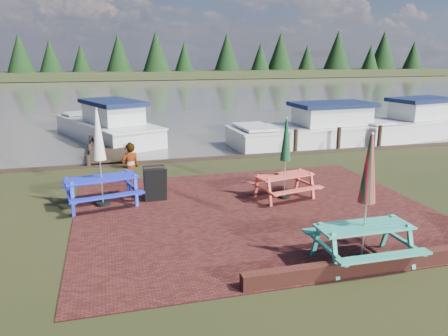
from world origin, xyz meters
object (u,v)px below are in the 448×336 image
object	(u,v)px
picnic_table_teal	(365,220)
picnic_table_blue	(101,173)
picnic_table_red	(285,171)
jetty	(109,140)
person	(129,143)
boat_near	(317,131)
boat_far	(410,125)
boat_jetty	(108,127)
chalkboard	(155,184)

from	to	relation	value
picnic_table_teal	picnic_table_blue	bearing A→B (deg)	136.19
picnic_table_teal	picnic_table_red	xyz separation A→B (m)	(0.06, 4.02, -0.10)
jetty	person	world-z (taller)	person
boat_near	boat_far	size ratio (longest dim) A/B	1.09
picnic_table_teal	boat_jetty	xyz separation A→B (m)	(-4.60, 15.13, -0.43)
boat_far	jetty	bearing A→B (deg)	71.98
picnic_table_blue	boat_jetty	distance (m)	10.43
chalkboard	jetty	world-z (taller)	chalkboard
picnic_table_blue	boat_jetty	world-z (taller)	picnic_table_blue
picnic_table_blue	picnic_table_red	bearing A→B (deg)	-19.60
jetty	person	distance (m)	5.02
picnic_table_red	person	bearing A→B (deg)	119.25
picnic_table_blue	boat_near	xyz separation A→B (m)	(9.65, 6.77, -0.47)
person	boat_far	bearing A→B (deg)	176.94
chalkboard	person	world-z (taller)	person
boat_near	person	distance (m)	9.19
boat_jetty	boat_far	bearing A→B (deg)	-34.86
boat_jetty	chalkboard	bearing A→B (deg)	-105.97
boat_jetty	boat_near	distance (m)	10.08
picnic_table_teal	boat_jetty	size ratio (longest dim) A/B	0.32
boat_far	picnic_table_teal	bearing A→B (deg)	127.73
picnic_table_teal	picnic_table_red	distance (m)	4.02
chalkboard	jetty	distance (m)	8.84
picnic_table_blue	person	xyz separation A→B (m)	(0.94, 3.85, -0.01)
picnic_table_blue	boat_far	distance (m)	16.62
chalkboard	boat_jetty	xyz separation A→B (m)	(-1.15, 10.41, -0.04)
boat_near	chalkboard	bearing A→B (deg)	126.70
picnic_table_teal	boat_far	distance (m)	15.60
chalkboard	boat_far	bearing A→B (deg)	26.22
picnic_table_blue	boat_near	bearing A→B (deg)	23.37
boat_jetty	picnic_table_teal	bearing A→B (deg)	-95.37
picnic_table_teal	chalkboard	world-z (taller)	picnic_table_teal
picnic_table_blue	jetty	world-z (taller)	picnic_table_blue
boat_jetty	boat_near	world-z (taller)	boat_jetty
chalkboard	person	xyz separation A→B (m)	(-0.46, 3.84, 0.40)
picnic_table_teal	person	size ratio (longest dim) A/B	1.42
picnic_table_blue	jetty	size ratio (longest dim) A/B	0.28
picnic_table_blue	boat_jetty	xyz separation A→B (m)	(0.26, 10.42, -0.45)
picnic_table_red	chalkboard	bearing A→B (deg)	156.88
jetty	boat_near	world-z (taller)	boat_near
boat_far	picnic_table_blue	bearing A→B (deg)	103.77
person	boat_jetty	bearing A→B (deg)	-100.20
chalkboard	boat_jetty	bearing A→B (deg)	94.89
chalkboard	jetty	size ratio (longest dim) A/B	0.11
jetty	boat_near	size ratio (longest dim) A/B	1.14
picnic_table_teal	jetty	xyz separation A→B (m)	(-4.57, 13.48, -0.77)
picnic_table_teal	boat_far	xyz separation A→B (m)	(10.15, 11.83, -0.44)
picnic_table_teal	jetty	distance (m)	14.25
picnic_table_red	chalkboard	distance (m)	3.59
picnic_table_red	jetty	distance (m)	10.55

